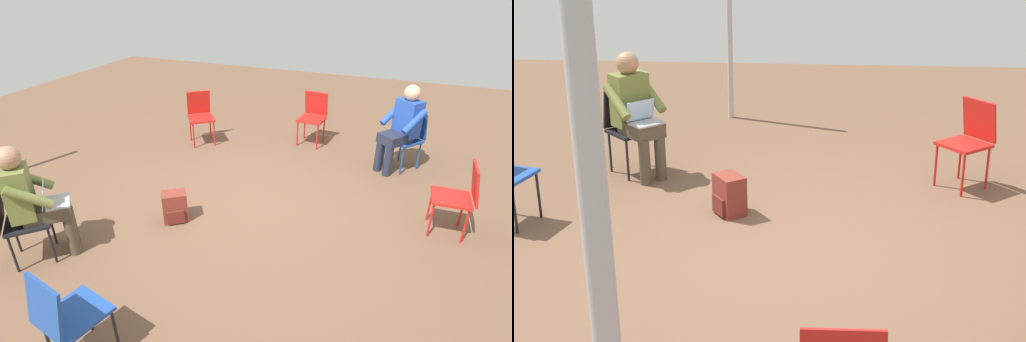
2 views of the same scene
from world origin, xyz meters
TOP-DOWN VIEW (x-y plane):
  - ground_plane at (0.00, 0.00)m, footprint 14.19×14.19m
  - chair_southeast at (1.89, -1.67)m, footprint 0.58×0.58m
  - chair_west at (-2.48, 0.40)m, footprint 0.51×0.48m
  - chair_east at (2.27, -0.18)m, footprint 0.47×0.43m
  - chair_south at (0.35, -2.28)m, footprint 0.41×0.45m
  - chair_northwest at (-1.73, 1.73)m, footprint 0.58×0.58m
  - chair_northeast at (1.63, 1.56)m, footprint 0.58×0.58m
  - person_with_laptop at (-1.61, 1.61)m, footprint 0.64×0.64m
  - person_in_blue at (1.76, -1.57)m, footprint 0.63×0.63m
  - backpack_near_laptop_user at (-0.57, 0.72)m, footprint 0.33×0.34m

SIDE VIEW (x-z plane):
  - ground_plane at x=0.00m, z-range 0.00..0.00m
  - backpack_near_laptop_user at x=-0.57m, z-range -0.02..0.34m
  - chair_southeast at x=1.89m, z-range 0.07..0.92m
  - chair_west at x=-2.48m, z-range 0.07..0.92m
  - chair_east at x=2.27m, z-range 0.07..0.92m
  - chair_south at x=0.35m, z-range 0.07..0.92m
  - chair_northwest at x=-1.73m, z-range 0.07..0.92m
  - chair_northeast at x=1.63m, z-range 0.07..0.92m
  - person_with_laptop at x=-1.61m, z-range 0.07..1.31m
  - person_in_blue at x=1.76m, z-range 0.07..1.31m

